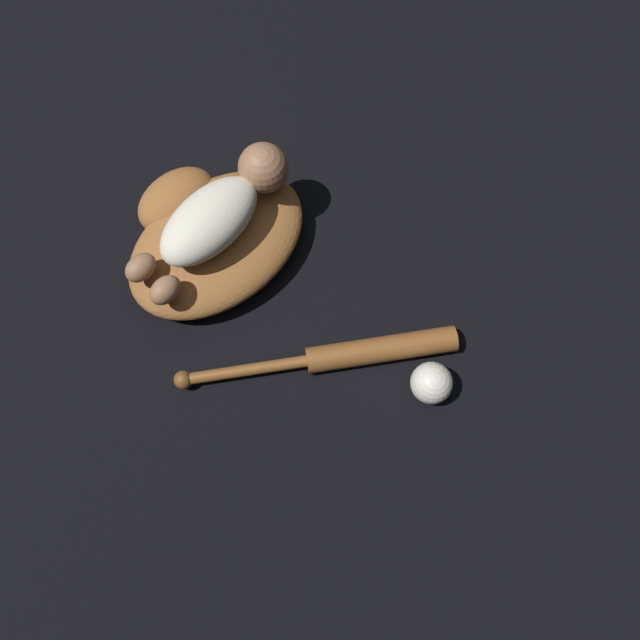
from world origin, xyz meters
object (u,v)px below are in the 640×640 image
Objects in this scene: baseball_glove at (209,235)px; baseball at (431,383)px; baby_figure at (218,211)px; baseball_bat at (353,354)px.

baseball_glove is 5.54× the size of baseball.
baseball_bat is at bearing -98.67° from baby_figure.
baby_figure reaches higher than baseball_bat.
baby_figure is 4.79× the size of baseball.
baseball_glove is 0.09m from baby_figure.
baseball_glove reaches higher than baseball_bat.
baseball_glove is 1.16× the size of baby_figure.
baseball_bat is 0.15m from baseball.
baseball_glove is 0.36m from baseball_bat.
baseball_glove is 1.07× the size of baseball_bat.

